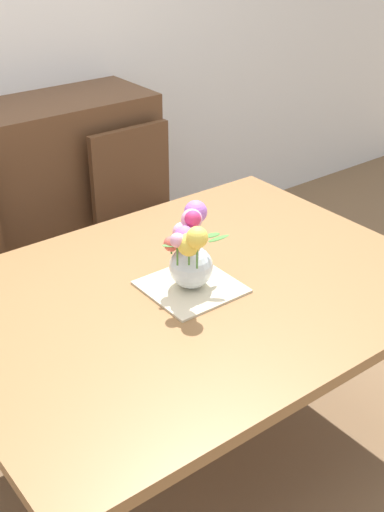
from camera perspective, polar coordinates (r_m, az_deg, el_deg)
name	(u,v)px	position (r m, az deg, el deg)	size (l,w,h in m)	color
ground_plane	(191,449)	(2.61, -0.07, -16.28)	(12.00, 12.00, 0.00)	brown
dining_table	(191,307)	(2.20, -0.08, -4.39)	(1.59, 1.19, 0.72)	olive
chair_right	(145,211)	(3.15, -4.07, 3.87)	(0.42, 0.42, 0.90)	brown
dresser	(19,212)	(3.29, -14.69, 3.71)	(1.40, 0.47, 1.00)	brown
placemat	(192,287)	(2.15, 0.00, -2.69)	(0.28, 0.28, 0.01)	beige
flower_vase	(191,251)	(2.09, -0.11, 0.47)	(0.23, 0.23, 0.26)	silver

